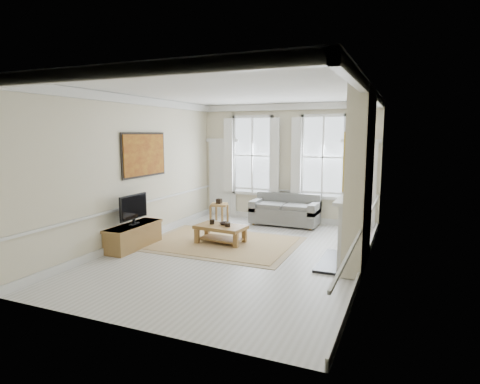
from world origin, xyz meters
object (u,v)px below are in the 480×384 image
at_px(coffee_table, 221,229).
at_px(tv_stand, 134,236).
at_px(sofa, 286,212).
at_px(side_table, 219,207).

distance_m(coffee_table, tv_stand, 1.97).
xyz_separation_m(coffee_table, tv_stand, (-1.64, -1.09, -0.08)).
bearing_deg(coffee_table, sofa, 77.71).
xyz_separation_m(sofa, coffee_table, (-0.83, -2.51, -0.01)).
height_order(side_table, tv_stand, side_table).
relative_size(side_table, coffee_table, 0.46).
bearing_deg(tv_stand, side_table, 78.71).
xyz_separation_m(side_table, tv_stand, (-0.62, -3.11, -0.17)).
distance_m(sofa, side_table, 1.91).
xyz_separation_m(side_table, coffee_table, (1.02, -2.03, -0.09)).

